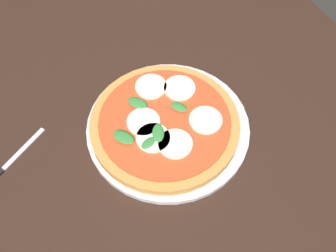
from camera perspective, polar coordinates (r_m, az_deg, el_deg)
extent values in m
plane|color=#2D2B28|center=(1.45, -2.07, -16.26)|extent=(6.00, 6.00, 0.00)
cube|color=black|center=(0.79, -3.63, -1.27)|extent=(1.53, 1.09, 0.04)
cube|color=black|center=(1.62, 1.59, 17.02)|extent=(0.07, 0.07, 0.69)
cylinder|color=silver|center=(0.77, 0.00, -0.16)|extent=(0.32, 0.32, 0.01)
cylinder|color=#C6843F|center=(0.76, -0.49, 0.26)|extent=(0.29, 0.29, 0.02)
cylinder|color=#CC4723|center=(0.75, -0.49, 0.72)|extent=(0.26, 0.26, 0.00)
cylinder|color=#F4EACC|center=(0.79, -2.52, 5.81)|extent=(0.06, 0.06, 0.00)
cylinder|color=#F4EACC|center=(0.74, -3.93, 0.49)|extent=(0.06, 0.06, 0.00)
cylinder|color=#F4EACC|center=(0.72, -2.29, -1.80)|extent=(0.06, 0.06, 0.00)
cylinder|color=#F4EACC|center=(0.71, 1.09, -2.64)|extent=(0.06, 0.06, 0.00)
cylinder|color=#F4EACC|center=(0.75, 5.56, 0.87)|extent=(0.06, 0.06, 0.00)
cylinder|color=#F4EACC|center=(0.79, 1.72, 5.61)|extent=(0.06, 0.06, 0.00)
ellipsoid|color=#337F38|center=(0.71, -2.91, -2.52)|extent=(0.03, 0.03, 0.00)
ellipsoid|color=#337F38|center=(0.72, -1.46, -1.02)|extent=(0.05, 0.04, 0.00)
ellipsoid|color=#337F38|center=(0.75, 1.62, 2.84)|extent=(0.04, 0.04, 0.00)
ellipsoid|color=#337F38|center=(0.76, -4.54, 3.42)|extent=(0.05, 0.04, 0.00)
ellipsoid|color=#337F38|center=(0.72, -6.54, -1.64)|extent=(0.05, 0.04, 0.00)
cube|color=silver|center=(0.80, -20.49, -3.15)|extent=(0.06, 0.10, 0.00)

